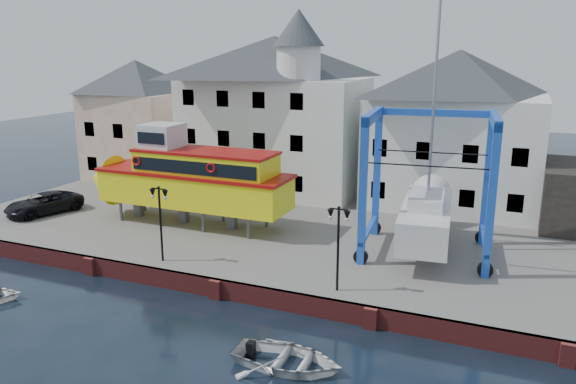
% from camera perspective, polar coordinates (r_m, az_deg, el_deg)
% --- Properties ---
extents(ground, '(140.00, 140.00, 0.00)m').
position_cam_1_polar(ground, '(29.11, -7.31, -10.66)').
color(ground, black).
rests_on(ground, ground).
extents(hardstanding, '(44.00, 22.00, 1.00)m').
position_cam_1_polar(hardstanding, '(38.15, 0.95, -3.57)').
color(hardstanding, slate).
rests_on(hardstanding, ground).
extents(quay_wall, '(44.00, 0.47, 1.00)m').
position_cam_1_polar(quay_wall, '(28.98, -7.23, -9.68)').
color(quay_wall, maroon).
rests_on(quay_wall, ground).
extents(building_pink, '(8.00, 7.00, 10.30)m').
position_cam_1_polar(building_pink, '(51.81, -14.93, 7.14)').
color(building_pink, '#CCA38C').
rests_on(building_pink, hardstanding).
extents(building_white_main, '(14.00, 8.30, 14.00)m').
position_cam_1_polar(building_white_main, '(45.26, -1.27, 8.15)').
color(building_white_main, silver).
rests_on(building_white_main, hardstanding).
extents(building_white_right, '(12.00, 8.00, 11.20)m').
position_cam_1_polar(building_white_right, '(42.30, 16.62, 6.10)').
color(building_white_right, silver).
rests_on(building_white_right, hardstanding).
extents(lamp_post_left, '(1.12, 0.32, 4.20)m').
position_cam_1_polar(lamp_post_left, '(30.69, -12.92, -1.27)').
color(lamp_post_left, black).
rests_on(lamp_post_left, hardstanding).
extents(lamp_post_right, '(1.12, 0.32, 4.20)m').
position_cam_1_polar(lamp_post_right, '(26.31, 5.15, -3.59)').
color(lamp_post_right, black).
rests_on(lamp_post_right, hardstanding).
extents(tour_boat, '(14.95, 3.65, 6.51)m').
position_cam_1_polar(tour_boat, '(37.33, -10.69, 1.46)').
color(tour_boat, '#59595E').
rests_on(tour_boat, hardstanding).
extents(travel_lift, '(7.68, 10.33, 15.28)m').
position_cam_1_polar(travel_lift, '(33.01, 13.99, -1.37)').
color(travel_lift, blue).
rests_on(travel_lift, hardstanding).
extents(van, '(3.93, 5.70, 1.45)m').
position_cam_1_polar(van, '(42.88, -23.56, -1.06)').
color(van, black).
rests_on(van, hardstanding).
extents(motorboat_b, '(4.55, 3.31, 0.93)m').
position_cam_1_polar(motorboat_b, '(23.33, -0.09, -17.34)').
color(motorboat_b, silver).
rests_on(motorboat_b, ground).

